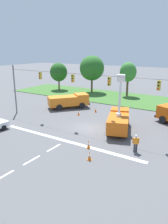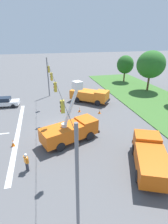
{
  "view_description": "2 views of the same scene",
  "coord_description": "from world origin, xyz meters",
  "px_view_note": "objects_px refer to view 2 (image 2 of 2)",
  "views": [
    {
      "loc": [
        13.19,
        -21.8,
        9.42
      ],
      "look_at": [
        -2.2,
        2.41,
        1.16
      ],
      "focal_mm": 35.0,
      "sensor_mm": 36.0,
      "label": 1
    },
    {
      "loc": [
        19.84,
        -1.35,
        10.8
      ],
      "look_at": [
        0.86,
        3.41,
        2.16
      ],
      "focal_mm": 28.0,
      "sensor_mm": 36.0,
      "label": 2
    }
  ],
  "objects_px": {
    "utility_truck_support_near": "(90,95)",
    "tree_west": "(151,65)",
    "traffic_cone_mid_right": "(100,111)",
    "tree_far_west": "(125,65)",
    "traffic_cone_foreground_right": "(13,143)",
    "sedan_white": "(5,102)",
    "traffic_cone_foreground_left": "(79,110)",
    "utility_truck_bucket_lift": "(70,130)",
    "road_worker": "(26,161)",
    "utility_truck_support_far": "(150,156)"
  },
  "relations": [
    {
      "from": "utility_truck_support_far",
      "to": "sedan_white",
      "type": "relative_size",
      "value": 1.51
    },
    {
      "from": "traffic_cone_foreground_right",
      "to": "traffic_cone_mid_right",
      "type": "distance_m",
      "value": 12.94
    },
    {
      "from": "road_worker",
      "to": "sedan_white",
      "type": "bearing_deg",
      "value": -165.66
    },
    {
      "from": "tree_west",
      "to": "road_worker",
      "type": "height_order",
      "value": "tree_west"
    },
    {
      "from": "tree_far_west",
      "to": "traffic_cone_mid_right",
      "type": "xyz_separation_m",
      "value": [
        17.0,
        -12.19,
        -3.85
      ]
    },
    {
      "from": "sedan_white",
      "to": "traffic_cone_mid_right",
      "type": "relative_size",
      "value": 5.83
    },
    {
      "from": "utility_truck_bucket_lift",
      "to": "road_worker",
      "type": "distance_m",
      "value": 5.82
    },
    {
      "from": "utility_truck_bucket_lift",
      "to": "traffic_cone_mid_right",
      "type": "height_order",
      "value": "utility_truck_bucket_lift"
    },
    {
      "from": "tree_west",
      "to": "utility_truck_support_near",
      "type": "xyz_separation_m",
      "value": [
        3.63,
        -13.63,
        -4.16
      ]
    },
    {
      "from": "traffic_cone_mid_right",
      "to": "utility_truck_support_far",
      "type": "bearing_deg",
      "value": 2.03
    },
    {
      "from": "utility_truck_support_near",
      "to": "utility_truck_support_far",
      "type": "relative_size",
      "value": 1.0
    },
    {
      "from": "utility_truck_bucket_lift",
      "to": "tree_far_west",
      "type": "bearing_deg",
      "value": 142.75
    },
    {
      "from": "utility_truck_bucket_lift",
      "to": "tree_west",
      "type": "bearing_deg",
      "value": 128.1
    },
    {
      "from": "tree_far_west",
      "to": "traffic_cone_foreground_left",
      "type": "height_order",
      "value": "tree_far_west"
    },
    {
      "from": "utility_truck_support_near",
      "to": "traffic_cone_foreground_left",
      "type": "xyz_separation_m",
      "value": [
        3.73,
        -2.71,
        -0.89
      ]
    },
    {
      "from": "utility_truck_bucket_lift",
      "to": "utility_truck_support_near",
      "type": "distance_m",
      "value": 12.52
    },
    {
      "from": "utility_truck_support_near",
      "to": "tree_west",
      "type": "bearing_deg",
      "value": 104.9
    },
    {
      "from": "utility_truck_support_far",
      "to": "road_worker",
      "type": "distance_m",
      "value": 10.61
    },
    {
      "from": "tree_far_west",
      "to": "tree_west",
      "type": "bearing_deg",
      "value": 9.34
    },
    {
      "from": "tree_west",
      "to": "sedan_white",
      "type": "xyz_separation_m",
      "value": [
        2.26,
        -27.68,
        -4.63
      ]
    },
    {
      "from": "tree_west",
      "to": "traffic_cone_foreground_left",
      "type": "bearing_deg",
      "value": -65.77
    },
    {
      "from": "traffic_cone_foreground_left",
      "to": "traffic_cone_foreground_right",
      "type": "distance_m",
      "value": 11.29
    },
    {
      "from": "utility_truck_bucket_lift",
      "to": "sedan_white",
      "type": "relative_size",
      "value": 1.53
    },
    {
      "from": "tree_far_west",
      "to": "road_worker",
      "type": "bearing_deg",
      "value": -39.39
    },
    {
      "from": "utility_truck_support_far",
      "to": "sedan_white",
      "type": "height_order",
      "value": "utility_truck_support_far"
    },
    {
      "from": "traffic_cone_foreground_right",
      "to": "utility_truck_support_near",
      "type": "bearing_deg",
      "value": 133.2
    },
    {
      "from": "traffic_cone_mid_right",
      "to": "tree_far_west",
      "type": "bearing_deg",
      "value": 144.36
    },
    {
      "from": "road_worker",
      "to": "traffic_cone_foreground_left",
      "type": "height_order",
      "value": "road_worker"
    },
    {
      "from": "tree_west",
      "to": "sedan_white",
      "type": "relative_size",
      "value": 1.83
    },
    {
      "from": "road_worker",
      "to": "traffic_cone_foreground_left",
      "type": "xyz_separation_m",
      "value": [
        -11.28,
        7.15,
        -0.64
      ]
    },
    {
      "from": "tree_far_west",
      "to": "traffic_cone_foreground_left",
      "type": "bearing_deg",
      "value": -43.71
    },
    {
      "from": "tree_far_west",
      "to": "road_worker",
      "type": "height_order",
      "value": "tree_far_west"
    },
    {
      "from": "tree_west",
      "to": "utility_truck_bucket_lift",
      "type": "relative_size",
      "value": 1.19
    },
    {
      "from": "tree_far_west",
      "to": "sedan_white",
      "type": "distance_m",
      "value": 28.57
    },
    {
      "from": "traffic_cone_foreground_right",
      "to": "utility_truck_bucket_lift",
      "type": "bearing_deg",
      "value": 85.47
    },
    {
      "from": "road_worker",
      "to": "traffic_cone_foreground_right",
      "type": "xyz_separation_m",
      "value": [
        -4.2,
        -1.65,
        -0.61
      ]
    },
    {
      "from": "utility_truck_bucket_lift",
      "to": "road_worker",
      "type": "height_order",
      "value": "utility_truck_bucket_lift"
    },
    {
      "from": "utility_truck_bucket_lift",
      "to": "traffic_cone_foreground_left",
      "type": "distance_m",
      "value": 8.09
    },
    {
      "from": "tree_far_west",
      "to": "tree_west",
      "type": "distance_m",
      "value": 8.51
    },
    {
      "from": "tree_west",
      "to": "utility_truck_support_near",
      "type": "relative_size",
      "value": 1.21
    },
    {
      "from": "sedan_white",
      "to": "traffic_cone_foreground_left",
      "type": "relative_size",
      "value": 6.03
    },
    {
      "from": "tree_far_west",
      "to": "utility_truck_bucket_lift",
      "type": "bearing_deg",
      "value": -37.25
    },
    {
      "from": "utility_truck_support_far",
      "to": "sedan_white",
      "type": "distance_m",
      "value": 23.62
    },
    {
      "from": "traffic_cone_mid_right",
      "to": "traffic_cone_foreground_right",
      "type": "bearing_deg",
      "value": -63.6
    },
    {
      "from": "traffic_cone_foreground_right",
      "to": "traffic_cone_mid_right",
      "type": "height_order",
      "value": "traffic_cone_foreground_right"
    },
    {
      "from": "utility_truck_support_near",
      "to": "sedan_white",
      "type": "relative_size",
      "value": 1.51
    },
    {
      "from": "traffic_cone_mid_right",
      "to": "utility_truck_support_near",
      "type": "bearing_deg",
      "value": -179.13
    },
    {
      "from": "traffic_cone_foreground_right",
      "to": "traffic_cone_mid_right",
      "type": "relative_size",
      "value": 1.04
    },
    {
      "from": "utility_truck_bucket_lift",
      "to": "traffic_cone_foreground_right",
      "type": "xyz_separation_m",
      "value": [
        -0.48,
        -6.11,
        -0.99
      ]
    },
    {
      "from": "utility_truck_support_near",
      "to": "road_worker",
      "type": "height_order",
      "value": "utility_truck_support_near"
    }
  ]
}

